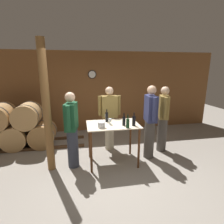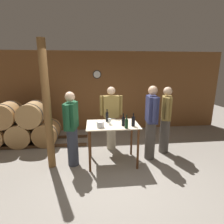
{
  "view_description": "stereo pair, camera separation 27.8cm",
  "coord_description": "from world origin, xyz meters",
  "px_view_note": "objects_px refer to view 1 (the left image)",
  "views": [
    {
      "loc": [
        -0.59,
        -3.22,
        2.13
      ],
      "look_at": [
        0.08,
        0.51,
        1.19
      ],
      "focal_mm": 28.0,
      "sensor_mm": 36.0,
      "label": 1
    },
    {
      "loc": [
        -0.31,
        -3.26,
        2.13
      ],
      "look_at": [
        0.08,
        0.51,
        1.19
      ],
      "focal_mm": 28.0,
      "sensor_mm": 36.0,
      "label": 2
    }
  ],
  "objects_px": {
    "wine_bottle_right": "(134,121)",
    "wine_bottle_center": "(128,123)",
    "person_visitor_near_door": "(72,129)",
    "wooden_post": "(46,109)",
    "wine_bottle_far_left": "(107,117)",
    "wine_bottle_left": "(124,121)",
    "person_visitor_with_scarf": "(163,118)",
    "person_visitor_bearded": "(109,117)",
    "wine_glass_near_center": "(110,120)",
    "wine_glass_near_left": "(106,116)",
    "person_host": "(150,121)",
    "ice_bucket": "(101,125)"
  },
  "relations": [
    {
      "from": "wine_bottle_right",
      "to": "ice_bucket",
      "type": "height_order",
      "value": "wine_bottle_right"
    },
    {
      "from": "wine_bottle_center",
      "to": "wooden_post",
      "type": "bearing_deg",
      "value": 170.18
    },
    {
      "from": "wine_bottle_far_left",
      "to": "wine_bottle_right",
      "type": "distance_m",
      "value": 0.65
    },
    {
      "from": "wine_bottle_far_left",
      "to": "wine_bottle_center",
      "type": "xyz_separation_m",
      "value": [
        0.36,
        -0.51,
        -0.01
      ]
    },
    {
      "from": "wine_bottle_far_left",
      "to": "wine_bottle_center",
      "type": "bearing_deg",
      "value": -54.58
    },
    {
      "from": "wine_bottle_center",
      "to": "wine_glass_near_left",
      "type": "height_order",
      "value": "wine_bottle_center"
    },
    {
      "from": "wine_bottle_right",
      "to": "person_visitor_bearded",
      "type": "distance_m",
      "value": 1.01
    },
    {
      "from": "ice_bucket",
      "to": "wooden_post",
      "type": "bearing_deg",
      "value": 171.39
    },
    {
      "from": "person_host",
      "to": "person_visitor_with_scarf",
      "type": "bearing_deg",
      "value": 31.42
    },
    {
      "from": "wooden_post",
      "to": "wine_bottle_right",
      "type": "distance_m",
      "value": 1.82
    },
    {
      "from": "wine_bottle_center",
      "to": "wine_bottle_right",
      "type": "height_order",
      "value": "wine_bottle_right"
    },
    {
      "from": "person_visitor_near_door",
      "to": "wine_bottle_center",
      "type": "bearing_deg",
      "value": -14.75
    },
    {
      "from": "wine_bottle_far_left",
      "to": "wine_glass_near_left",
      "type": "distance_m",
      "value": 0.1
    },
    {
      "from": "wine_bottle_left",
      "to": "wine_bottle_right",
      "type": "relative_size",
      "value": 0.95
    },
    {
      "from": "wine_bottle_far_left",
      "to": "ice_bucket",
      "type": "distance_m",
      "value": 0.43
    },
    {
      "from": "wine_bottle_far_left",
      "to": "person_visitor_with_scarf",
      "type": "height_order",
      "value": "person_visitor_with_scarf"
    },
    {
      "from": "wine_bottle_right",
      "to": "person_visitor_with_scarf",
      "type": "relative_size",
      "value": 0.17
    },
    {
      "from": "ice_bucket",
      "to": "person_visitor_near_door",
      "type": "xyz_separation_m",
      "value": [
        -0.62,
        0.19,
        -0.11
      ]
    },
    {
      "from": "wine_glass_near_left",
      "to": "ice_bucket",
      "type": "relative_size",
      "value": 0.99
    },
    {
      "from": "wine_bottle_center",
      "to": "person_visitor_near_door",
      "type": "xyz_separation_m",
      "value": [
        -1.15,
        0.3,
        -0.16
      ]
    },
    {
      "from": "wine_bottle_right",
      "to": "wine_glass_near_center",
      "type": "relative_size",
      "value": 2.23
    },
    {
      "from": "wine_bottle_center",
      "to": "person_visitor_with_scarf",
      "type": "height_order",
      "value": "person_visitor_with_scarf"
    },
    {
      "from": "wine_bottle_left",
      "to": "wine_bottle_right",
      "type": "distance_m",
      "value": 0.21
    },
    {
      "from": "wine_bottle_center",
      "to": "person_host",
      "type": "xyz_separation_m",
      "value": [
        0.66,
        0.41,
        -0.11
      ]
    },
    {
      "from": "wine_bottle_right",
      "to": "person_host",
      "type": "distance_m",
      "value": 0.58
    },
    {
      "from": "wooden_post",
      "to": "wine_bottle_center",
      "type": "bearing_deg",
      "value": -9.82
    },
    {
      "from": "wine_bottle_right",
      "to": "wine_glass_near_center",
      "type": "xyz_separation_m",
      "value": [
        -0.49,
        0.17,
        -0.02
      ]
    },
    {
      "from": "wooden_post",
      "to": "person_visitor_bearded",
      "type": "relative_size",
      "value": 1.6
    },
    {
      "from": "wine_bottle_right",
      "to": "wine_glass_near_center",
      "type": "distance_m",
      "value": 0.52
    },
    {
      "from": "wine_bottle_right",
      "to": "wine_glass_near_center",
      "type": "height_order",
      "value": "wine_bottle_right"
    },
    {
      "from": "wine_glass_near_center",
      "to": "person_visitor_near_door",
      "type": "xyz_separation_m",
      "value": [
        -0.83,
        0.01,
        -0.15
      ]
    },
    {
      "from": "wine_glass_near_center",
      "to": "person_visitor_bearded",
      "type": "height_order",
      "value": "person_visitor_bearded"
    },
    {
      "from": "wine_bottle_far_left",
      "to": "wine_bottle_left",
      "type": "height_order",
      "value": "wine_bottle_far_left"
    },
    {
      "from": "wooden_post",
      "to": "wine_bottle_center",
      "type": "distance_m",
      "value": 1.67
    },
    {
      "from": "person_visitor_near_door",
      "to": "wooden_post",
      "type": "bearing_deg",
      "value": -177.36
    },
    {
      "from": "wooden_post",
      "to": "ice_bucket",
      "type": "height_order",
      "value": "wooden_post"
    },
    {
      "from": "wine_glass_near_center",
      "to": "wine_glass_near_left",
      "type": "bearing_deg",
      "value": 95.86
    },
    {
      "from": "wine_bottle_right",
      "to": "wine_bottle_center",
      "type": "bearing_deg",
      "value": -144.37
    },
    {
      "from": "wine_glass_near_left",
      "to": "person_host",
      "type": "xyz_separation_m",
      "value": [
        1.01,
        -0.19,
        -0.11
      ]
    },
    {
      "from": "wine_glass_near_center",
      "to": "person_visitor_with_scarf",
      "type": "bearing_deg",
      "value": 15.62
    },
    {
      "from": "wooden_post",
      "to": "wine_bottle_left",
      "type": "distance_m",
      "value": 1.61
    },
    {
      "from": "wine_bottle_center",
      "to": "wine_glass_near_center",
      "type": "bearing_deg",
      "value": 137.54
    },
    {
      "from": "wine_glass_near_center",
      "to": "person_visitor_near_door",
      "type": "height_order",
      "value": "person_visitor_near_door"
    },
    {
      "from": "wine_bottle_left",
      "to": "person_host",
      "type": "xyz_separation_m",
      "value": [
        0.7,
        0.24,
        -0.11
      ]
    },
    {
      "from": "wine_bottle_left",
      "to": "wine_glass_near_left",
      "type": "height_order",
      "value": "wine_bottle_left"
    },
    {
      "from": "wine_bottle_right",
      "to": "wine_glass_near_left",
      "type": "distance_m",
      "value": 0.71
    },
    {
      "from": "wine_glass_near_left",
      "to": "wine_bottle_far_left",
      "type": "bearing_deg",
      "value": -93.88
    },
    {
      "from": "wine_bottle_center",
      "to": "person_visitor_with_scarf",
      "type": "relative_size",
      "value": 0.17
    },
    {
      "from": "wine_bottle_right",
      "to": "ice_bucket",
      "type": "distance_m",
      "value": 0.7
    },
    {
      "from": "wooden_post",
      "to": "wine_bottle_left",
      "type": "height_order",
      "value": "wooden_post"
    }
  ]
}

